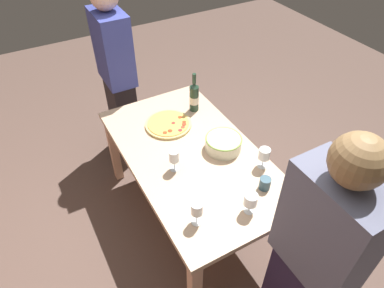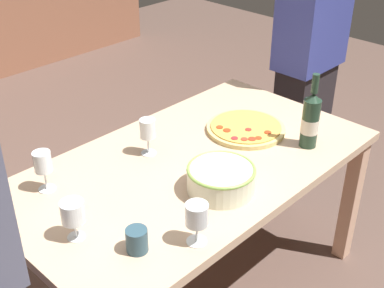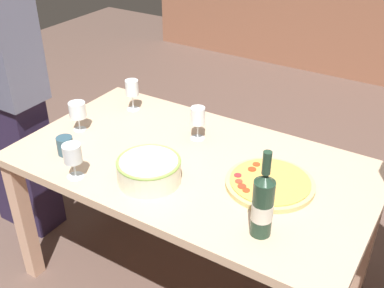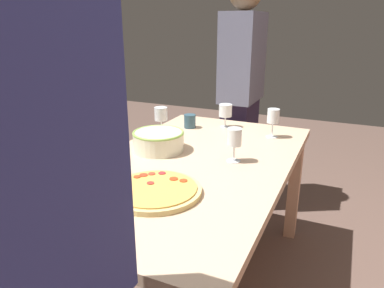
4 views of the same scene
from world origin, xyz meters
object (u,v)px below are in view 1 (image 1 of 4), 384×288
wine_glass_by_bottle (174,157)px  wine_glass_far_right (251,200)px  wine_bottle (194,97)px  wine_glass_far_left (264,154)px  dining_table (192,162)px  serving_bowl (223,143)px  person_guest_left (117,77)px  cup_amber (265,183)px  pizza (168,124)px  person_host (313,261)px  wine_glass_near_pizza (197,209)px

wine_glass_by_bottle → wine_glass_far_right: 0.59m
wine_bottle → wine_glass_far_right: (-1.08, 0.22, -0.02)m
wine_glass_far_left → wine_glass_far_right: wine_glass_far_left is taller
dining_table → serving_bowl: size_ratio=6.00×
wine_bottle → wine_glass_far_left: size_ratio=2.19×
dining_table → wine_glass_by_bottle: (-0.08, 0.18, 0.21)m
serving_bowl → person_guest_left: size_ratio=0.16×
dining_table → cup_amber: bearing=-154.1°
wine_glass_far_left → wine_glass_far_right: size_ratio=1.05×
cup_amber → person_guest_left: person_guest_left is taller
wine_glass_far_right → dining_table: bearing=4.8°
pizza → person_host: bearing=-175.9°
serving_bowl → person_guest_left: person_guest_left is taller
person_guest_left → wine_bottle: bearing=25.6°
dining_table → person_host: size_ratio=0.95×
wine_glass_near_pizza → person_guest_left: (1.64, -0.11, -0.02)m
wine_glass_far_left → wine_glass_by_bottle: bearing=63.7°
wine_glass_near_pizza → wine_glass_far_left: size_ratio=1.08×
pizza → person_host: (-1.47, -0.11, 0.09)m
wine_bottle → wine_glass_by_bottle: 0.71m
serving_bowl → wine_glass_by_bottle: size_ratio=1.62×
wine_glass_near_pizza → person_host: person_host is taller
wine_glass_by_bottle → person_host: (-1.02, -0.28, -0.01)m
dining_table → person_guest_left: bearing=8.1°
wine_glass_far_right → person_host: 0.47m
wine_glass_by_bottle → wine_glass_far_right: size_ratio=1.11×
wine_glass_by_bottle → cup_amber: (-0.44, -0.44, -0.07)m
wine_glass_far_right → person_guest_left: (1.73, 0.21, -0.00)m
pizza → wine_glass_by_bottle: 0.50m
person_guest_left → wine_glass_by_bottle: bearing=-9.4°
wine_glass_far_left → person_host: bearing=160.1°
wine_glass_near_pizza → wine_glass_far_right: size_ratio=1.13×
person_guest_left → wine_glass_near_pizza: bearing=-11.9°
person_host → wine_glass_far_left: bearing=-24.9°
dining_table → wine_glass_near_pizza: bearing=153.7°
wine_glass_far_right → wine_glass_far_left: bearing=-49.0°
person_guest_left → pizza: bearing=3.3°
cup_amber → wine_bottle: bearing=-1.3°
wine_glass_by_bottle → person_host: bearing=-164.6°
wine_glass_by_bottle → wine_glass_far_right: bearing=-156.5°
pizza → wine_glass_far_left: (-0.72, -0.37, 0.10)m
wine_glass_far_left → wine_glass_far_right: bearing=131.0°
serving_bowl → person_host: bearing=173.0°
serving_bowl → person_host: 1.04m
wine_glass_far_right → person_guest_left: person_guest_left is taller
wine_glass_far_right → cup_amber: bearing=-62.3°
wine_glass_by_bottle → person_guest_left: person_guest_left is taller
wine_glass_by_bottle → person_guest_left: 1.19m
pizza → wine_glass_far_right: bearing=-176.4°
wine_bottle → person_host: 1.57m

